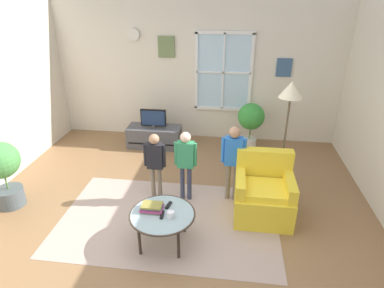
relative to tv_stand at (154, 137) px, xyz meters
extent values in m
cube|color=olive|center=(0.75, -2.53, -0.21)|extent=(6.20, 6.85, 0.02)
cube|color=beige|center=(0.75, 0.66, 1.22)|extent=(5.60, 0.12, 2.84)
cube|color=silver|center=(1.29, 0.59, 1.18)|extent=(1.06, 0.02, 1.47)
cube|color=white|center=(1.29, 0.57, 1.92)|extent=(1.12, 0.04, 0.06)
cube|color=white|center=(1.29, 0.57, 0.45)|extent=(1.12, 0.04, 0.06)
cube|color=white|center=(0.76, 0.57, 1.18)|extent=(0.06, 0.04, 1.47)
cube|color=white|center=(1.82, 0.57, 1.18)|extent=(0.06, 0.04, 1.47)
cube|color=white|center=(1.29, 0.57, 1.18)|extent=(0.03, 0.04, 1.47)
cube|color=white|center=(1.29, 0.57, 1.18)|extent=(1.06, 0.04, 0.03)
cube|color=#667A4C|center=(0.18, 0.58, 1.64)|extent=(0.32, 0.03, 0.40)
cube|color=#38567A|center=(2.43, 0.58, 1.30)|extent=(0.28, 0.03, 0.34)
cylinder|color=silver|center=(-0.45, 0.57, 1.85)|extent=(0.24, 0.04, 0.24)
cube|color=tan|center=(0.72, -2.25, -0.20)|extent=(2.92, 1.84, 0.01)
cube|color=#4C4C51|center=(0.00, 0.00, 0.00)|extent=(1.03, 0.45, 0.41)
cube|color=black|center=(0.00, -0.23, -0.06)|extent=(0.93, 0.02, 0.02)
cylinder|color=#4C4C4C|center=(0.00, 0.00, 0.23)|extent=(0.08, 0.08, 0.05)
cube|color=black|center=(0.00, 0.00, 0.40)|extent=(0.50, 0.05, 0.33)
cube|color=navy|center=(0.00, -0.03, 0.40)|extent=(0.46, 0.01, 0.29)
cube|color=yellow|center=(1.98, -2.00, 0.01)|extent=(0.76, 0.72, 0.42)
cube|color=yellow|center=(1.98, -1.70, 0.44)|extent=(0.76, 0.16, 0.45)
cube|color=yellow|center=(1.66, -2.00, 0.32)|extent=(0.12, 0.65, 0.20)
cube|color=yellow|center=(2.30, -2.00, 0.32)|extent=(0.12, 0.65, 0.20)
cube|color=yellow|center=(1.98, -2.05, 0.26)|extent=(0.61, 0.50, 0.08)
cylinder|color=#99B2B7|center=(0.74, -2.69, 0.23)|extent=(0.77, 0.77, 0.02)
torus|color=#3F3328|center=(0.74, -2.69, 0.23)|extent=(0.79, 0.79, 0.02)
cylinder|color=#33281E|center=(0.52, -2.46, 0.01)|extent=(0.04, 0.04, 0.42)
cylinder|color=#33281E|center=(0.97, -2.46, 0.01)|extent=(0.04, 0.04, 0.42)
cylinder|color=#33281E|center=(0.52, -2.92, 0.01)|extent=(0.04, 0.04, 0.42)
cylinder|color=#33281E|center=(0.97, -2.92, 0.01)|extent=(0.04, 0.04, 0.42)
cube|color=#6E6055|center=(0.61, -2.64, 0.24)|extent=(0.23, 0.19, 0.02)
cube|color=#B93D79|center=(0.61, -2.64, 0.26)|extent=(0.26, 0.19, 0.02)
cube|color=slate|center=(0.61, -2.64, 0.28)|extent=(0.25, 0.14, 0.02)
cube|color=olive|center=(0.61, -2.64, 0.31)|extent=(0.24, 0.17, 0.02)
cylinder|color=white|center=(0.86, -2.75, 0.27)|extent=(0.09, 0.09, 0.08)
cube|color=black|center=(0.79, -2.53, 0.24)|extent=(0.07, 0.15, 0.02)
cube|color=black|center=(0.75, -2.73, 0.24)|extent=(0.05, 0.14, 0.02)
cylinder|color=#333851|center=(0.83, -1.73, 0.07)|extent=(0.07, 0.07, 0.55)
cylinder|color=#333851|center=(0.94, -1.73, 0.07)|extent=(0.07, 0.07, 0.55)
cube|color=#338C59|center=(0.89, -1.73, 0.54)|extent=(0.24, 0.12, 0.39)
sphere|color=beige|center=(0.89, -1.73, 0.80)|extent=(0.15, 0.15, 0.15)
cylinder|color=#338C59|center=(0.75, -1.75, 0.56)|extent=(0.05, 0.05, 0.35)
cylinder|color=#338C59|center=(1.02, -1.75, 0.56)|extent=(0.05, 0.05, 0.35)
cylinder|color=#726656|center=(0.41, -1.78, 0.06)|extent=(0.06, 0.06, 0.53)
cylinder|color=#726656|center=(0.51, -1.78, 0.06)|extent=(0.06, 0.06, 0.53)
cube|color=black|center=(0.46, -1.78, 0.52)|extent=(0.23, 0.12, 0.38)
sphere|color=#A87A5B|center=(0.46, -1.78, 0.78)|extent=(0.14, 0.14, 0.14)
cylinder|color=black|center=(0.32, -1.80, 0.53)|extent=(0.05, 0.05, 0.34)
cylinder|color=black|center=(0.59, -1.80, 0.53)|extent=(0.05, 0.05, 0.34)
cylinder|color=#726656|center=(1.49, -1.64, 0.09)|extent=(0.07, 0.07, 0.59)
cylinder|color=#726656|center=(1.60, -1.64, 0.09)|extent=(0.07, 0.07, 0.59)
cube|color=blue|center=(1.55, -1.64, 0.59)|extent=(0.25, 0.13, 0.41)
sphere|color=#A87A5B|center=(1.55, -1.64, 0.88)|extent=(0.16, 0.16, 0.16)
cylinder|color=blue|center=(1.40, -1.66, 0.61)|extent=(0.05, 0.05, 0.37)
cylinder|color=blue|center=(1.70, -1.66, 0.61)|extent=(0.05, 0.05, 0.37)
cylinder|color=silver|center=(1.87, 0.17, -0.10)|extent=(0.27, 0.27, 0.20)
cylinder|color=#4C7238|center=(1.87, 0.17, 0.10)|extent=(0.02, 0.02, 0.20)
sphere|color=green|center=(1.87, 0.17, 0.45)|extent=(0.51, 0.51, 0.51)
cylinder|color=#4C565B|center=(-1.60, -2.20, -0.07)|extent=(0.38, 0.38, 0.27)
cylinder|color=#4C7238|center=(-1.60, -2.20, 0.17)|extent=(0.02, 0.02, 0.20)
sphere|color=#499346|center=(-1.60, -2.20, 0.53)|extent=(0.51, 0.51, 0.51)
cylinder|color=black|center=(2.26, -1.43, -0.19)|extent=(0.26, 0.26, 0.03)
cylinder|color=brown|center=(2.26, -1.43, 0.57)|extent=(0.03, 0.03, 1.54)
cone|color=beige|center=(2.26, -1.43, 1.44)|extent=(0.32, 0.32, 0.22)
camera|label=1|loc=(1.49, -5.73, 2.62)|focal=30.37mm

